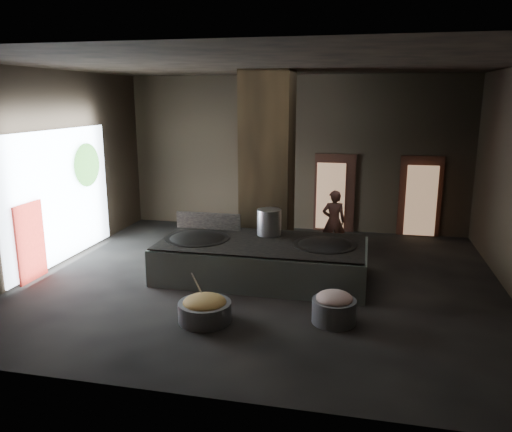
% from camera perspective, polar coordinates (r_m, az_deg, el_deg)
% --- Properties ---
extents(floor, '(10.00, 9.00, 0.10)m').
position_cam_1_polar(floor, '(11.00, 0.88, -7.46)').
color(floor, black).
rests_on(floor, ground).
extents(ceiling, '(10.00, 9.00, 0.10)m').
position_cam_1_polar(ceiling, '(10.30, 0.97, 17.20)').
color(ceiling, black).
rests_on(ceiling, back_wall).
extents(back_wall, '(10.00, 0.10, 4.50)m').
position_cam_1_polar(back_wall, '(14.85, 4.47, 7.10)').
color(back_wall, black).
rests_on(back_wall, ground).
extents(front_wall, '(10.00, 0.10, 4.50)m').
position_cam_1_polar(front_wall, '(6.11, -7.67, -2.04)').
color(front_wall, black).
rests_on(front_wall, ground).
extents(left_wall, '(0.10, 9.00, 4.50)m').
position_cam_1_polar(left_wall, '(12.43, -22.62, 4.90)').
color(left_wall, black).
rests_on(left_wall, ground).
extents(pillar, '(1.20, 1.20, 4.50)m').
position_cam_1_polar(pillar, '(12.31, 1.33, 5.84)').
color(pillar, black).
rests_on(pillar, ground).
extents(hearth_platform, '(4.49, 2.16, 0.78)m').
position_cam_1_polar(hearth_platform, '(10.93, 0.66, -5.15)').
color(hearth_platform, '#A1B2A3').
rests_on(hearth_platform, ground).
extents(platform_cap, '(4.38, 2.10, 0.03)m').
position_cam_1_polar(platform_cap, '(10.80, 0.67, -3.01)').
color(platform_cap, black).
rests_on(platform_cap, hearth_platform).
extents(wok_left, '(1.41, 1.41, 0.39)m').
position_cam_1_polar(wok_left, '(11.15, -6.71, -2.92)').
color(wok_left, black).
rests_on(wok_left, hearth_platform).
extents(wok_left_rim, '(1.44, 1.44, 0.05)m').
position_cam_1_polar(wok_left_rim, '(11.13, -6.72, -2.58)').
color(wok_left_rim, black).
rests_on(wok_left_rim, hearth_platform).
extents(wok_right, '(1.31, 1.31, 0.37)m').
position_cam_1_polar(wok_right, '(10.69, 7.84, -3.68)').
color(wok_right, black).
rests_on(wok_right, hearth_platform).
extents(wok_right_rim, '(1.34, 1.34, 0.05)m').
position_cam_1_polar(wok_right_rim, '(10.67, 7.85, -3.32)').
color(wok_right_rim, black).
rests_on(wok_right_rim, hearth_platform).
extents(stock_pot, '(0.55, 0.55, 0.58)m').
position_cam_1_polar(stock_pot, '(11.23, 1.50, -0.71)').
color(stock_pot, '#A4A8AC').
rests_on(stock_pot, hearth_platform).
extents(splash_guard, '(1.56, 0.06, 0.39)m').
position_cam_1_polar(splash_guard, '(11.81, -5.48, -0.56)').
color(splash_guard, black).
rests_on(splash_guard, hearth_platform).
extents(cook, '(0.64, 0.47, 1.61)m').
position_cam_1_polar(cook, '(12.80, 8.87, -0.61)').
color(cook, brown).
rests_on(cook, ground).
extents(veg_basin, '(0.94, 0.94, 0.35)m').
position_cam_1_polar(veg_basin, '(9.03, -5.86, -10.81)').
color(veg_basin, slate).
rests_on(veg_basin, ground).
extents(veg_fill, '(0.77, 0.77, 0.24)m').
position_cam_1_polar(veg_fill, '(8.96, -5.89, -9.78)').
color(veg_fill, '#8D9548').
rests_on(veg_fill, veg_basin).
extents(ladle, '(0.18, 0.35, 0.67)m').
position_cam_1_polar(ladle, '(9.06, -6.53, -8.16)').
color(ladle, '#A4A8AC').
rests_on(ladle, veg_basin).
extents(meat_basin, '(0.82, 0.82, 0.42)m').
position_cam_1_polar(meat_basin, '(9.02, 8.90, -10.67)').
color(meat_basin, slate).
rests_on(meat_basin, ground).
extents(meat_fill, '(0.64, 0.64, 0.25)m').
position_cam_1_polar(meat_fill, '(8.92, 8.95, -9.27)').
color(meat_fill, '#B1766A').
rests_on(meat_fill, meat_basin).
extents(doorway_near, '(1.18, 0.08, 2.38)m').
position_cam_1_polar(doorway_near, '(14.81, 8.94, 2.46)').
color(doorway_near, black).
rests_on(doorway_near, ground).
extents(doorway_near_glow, '(0.83, 0.04, 1.96)m').
position_cam_1_polar(doorway_near_glow, '(14.77, 8.52, 2.25)').
color(doorway_near_glow, '#8C6647').
rests_on(doorway_near_glow, ground).
extents(doorway_far, '(1.18, 0.08, 2.38)m').
position_cam_1_polar(doorway_far, '(14.86, 18.21, 1.98)').
color(doorway_far, black).
rests_on(doorway_far, ground).
extents(doorway_far_glow, '(0.84, 0.04, 1.99)m').
position_cam_1_polar(doorway_far_glow, '(14.70, 18.34, 1.66)').
color(doorway_far_glow, '#8C6647').
rests_on(doorway_far_glow, ground).
extents(left_opening, '(0.04, 4.20, 3.10)m').
position_cam_1_polar(left_opening, '(12.64, -21.48, 2.12)').
color(left_opening, white).
rests_on(left_opening, ground).
extents(pavilion_sliver, '(0.05, 0.90, 1.70)m').
position_cam_1_polar(pavilion_sliver, '(11.73, -24.37, -2.73)').
color(pavilion_sliver, maroon).
rests_on(pavilion_sliver, ground).
extents(tree_silhouette, '(0.28, 1.10, 1.10)m').
position_cam_1_polar(tree_silhouette, '(13.41, -18.74, 5.54)').
color(tree_silhouette, '#194714').
rests_on(tree_silhouette, left_opening).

